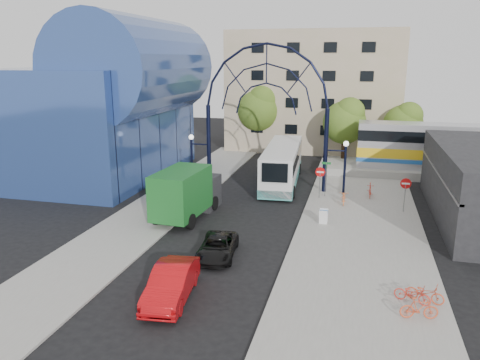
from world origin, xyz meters
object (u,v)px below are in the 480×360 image
(tree_north_c, at_px, (404,123))
(bike_near_a, at_px, (344,197))
(red_sedan, at_px, (171,283))
(bike_far_b, at_px, (419,308))
(tree_north_a, at_px, (346,120))
(gateway_arch, at_px, (266,87))
(street_name_sign, at_px, (326,172))
(sandwich_board, at_px, (324,215))
(bike_near_b, at_px, (370,190))
(stop_sign, at_px, (320,175))
(bike_far_a, at_px, (425,293))
(do_not_enter_sign, at_px, (405,187))
(tree_north_b, at_px, (260,108))
(bike_far_c, at_px, (412,294))
(black_suv, at_px, (218,247))
(city_bus, at_px, (282,164))
(green_truck, at_px, (187,192))

(tree_north_c, distance_m, bike_near_a, 18.15)
(red_sedan, relative_size, bike_far_b, 2.99)
(tree_north_a, bearing_deg, gateway_arch, -117.17)
(red_sedan, bearing_deg, street_name_sign, 66.27)
(street_name_sign, xyz_separation_m, sandwich_board, (0.40, -6.62, -1.39))
(street_name_sign, bearing_deg, red_sedan, -106.98)
(tree_north_a, distance_m, bike_near_a, 15.48)
(bike_near_a, xyz_separation_m, bike_near_b, (1.95, 2.34, 0.05))
(stop_sign, distance_m, bike_far_a, 16.58)
(do_not_enter_sign, relative_size, bike_far_a, 1.46)
(tree_north_a, distance_m, bike_near_b, 13.46)
(tree_north_b, relative_size, bike_near_b, 4.42)
(gateway_arch, bearing_deg, red_sedan, -91.18)
(stop_sign, height_order, bike_far_c, stop_sign)
(tree_north_a, relative_size, black_suv, 1.66)
(do_not_enter_sign, height_order, street_name_sign, street_name_sign)
(bike_near_b, bearing_deg, gateway_arch, 174.99)
(red_sedan, xyz_separation_m, bike_far_a, (11.30, 2.41, -0.23))
(tree_north_b, distance_m, red_sedan, 36.13)
(city_bus, distance_m, bike_far_c, 21.85)
(stop_sign, xyz_separation_m, black_suv, (-4.55, -12.66, -1.41))
(gateway_arch, relative_size, tree_north_a, 1.95)
(red_sedan, height_order, bike_far_b, red_sedan)
(do_not_enter_sign, height_order, bike_far_a, do_not_enter_sign)
(green_truck, height_order, bike_near_a, green_truck)
(sandwich_board, bearing_deg, bike_far_a, -60.40)
(street_name_sign, bearing_deg, tree_north_b, 117.65)
(tree_north_c, relative_size, bike_near_a, 3.45)
(stop_sign, bearing_deg, bike_far_c, -70.42)
(tree_north_a, bearing_deg, black_suv, -102.45)
(bike_near_b, height_order, bike_far_a, bike_near_b)
(do_not_enter_sign, height_order, green_truck, green_truck)
(bike_far_c, bearing_deg, gateway_arch, 49.74)
(street_name_sign, xyz_separation_m, tree_north_c, (6.92, 15.33, 2.15))
(bike_far_a, bearing_deg, tree_north_b, 42.14)
(green_truck, height_order, red_sedan, green_truck)
(gateway_arch, relative_size, bike_far_c, 8.32)
(stop_sign, relative_size, tree_north_b, 0.31)
(tree_north_a, xyz_separation_m, bike_far_c, (4.22, -29.50, -4.05))
(gateway_arch, height_order, bike_far_a, gateway_arch)
(tree_north_a, distance_m, red_sedan, 32.58)
(gateway_arch, height_order, bike_near_b, gateway_arch)
(black_suv, bearing_deg, bike_near_b, 51.85)
(street_name_sign, relative_size, bike_far_a, 1.65)
(city_bus, height_order, bike_far_b, city_bus)
(tree_north_a, xyz_separation_m, bike_near_a, (0.62, -14.94, -3.99))
(bike_near_b, height_order, bike_far_b, bike_near_b)
(bike_far_c, bearing_deg, red_sedan, 120.76)
(bike_near_a, bearing_deg, bike_far_b, -78.65)
(do_not_enter_sign, height_order, black_suv, do_not_enter_sign)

